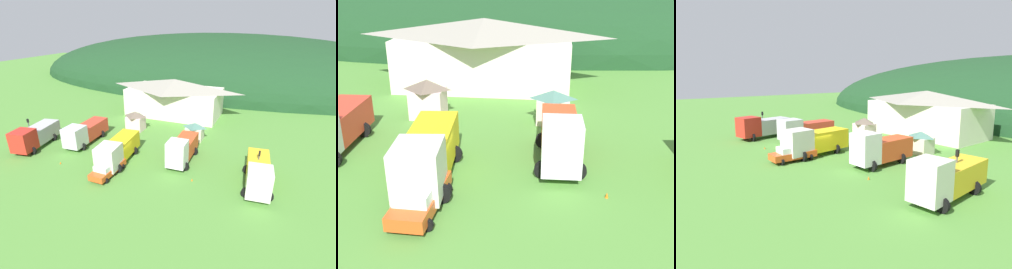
% 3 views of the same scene
% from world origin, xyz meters
% --- Properties ---
extents(ground_plane, '(200.00, 200.00, 0.00)m').
position_xyz_m(ground_plane, '(0.00, 0.00, 0.00)').
color(ground_plane, '#518C38').
extents(forested_hill_backdrop, '(123.83, 60.00, 27.14)m').
position_xyz_m(forested_hill_backdrop, '(0.00, 57.22, 0.00)').
color(forested_hill_backdrop, '#193D1E').
rests_on(forested_hill_backdrop, ground).
extents(depot_building, '(18.40, 9.38, 6.81)m').
position_xyz_m(depot_building, '(-0.51, 19.95, 3.51)').
color(depot_building, silver).
rests_on(depot_building, ground).
extents(play_shed_cream, '(2.73, 2.20, 2.66)m').
position_xyz_m(play_shed_cream, '(6.56, 9.88, 1.37)').
color(play_shed_cream, beige).
rests_on(play_shed_cream, ground).
extents(play_shed_pink, '(2.88, 2.40, 3.16)m').
position_xyz_m(play_shed_pink, '(-3.57, 10.01, 1.63)').
color(play_shed_pink, beige).
rests_on(play_shed_pink, ground).
extents(flatbed_truck_yellow, '(3.72, 8.32, 3.33)m').
position_xyz_m(flatbed_truck_yellow, '(-0.39, -0.58, 1.78)').
color(flatbed_truck_yellow, silver).
rests_on(flatbed_truck_yellow, ground).
extents(heavy_rig_white, '(3.19, 7.22, 3.65)m').
position_xyz_m(heavy_rig_white, '(7.06, 2.61, 1.81)').
color(heavy_rig_white, white).
rests_on(heavy_rig_white, ground).
extents(service_pickup_orange, '(2.40, 5.03, 1.66)m').
position_xyz_m(service_pickup_orange, '(0.08, -3.69, 0.83)').
color(service_pickup_orange, '#DB4F1D').
rests_on(service_pickup_orange, ground).
extents(traffic_cone_mid_row, '(0.36, 0.36, 0.64)m').
position_xyz_m(traffic_cone_mid_row, '(9.63, -1.23, 0.00)').
color(traffic_cone_mid_row, orange).
rests_on(traffic_cone_mid_row, ground).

